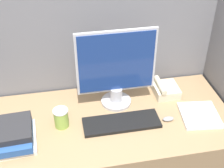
# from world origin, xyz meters

# --- Properties ---
(cubicle_panel_rear) EXTENTS (1.97, 0.04, 1.41)m
(cubicle_panel_rear) POSITION_xyz_m (0.00, 0.75, 0.71)
(cubicle_panel_rear) COLOR slate
(cubicle_panel_rear) RESTS_ON ground_plane
(desk) EXTENTS (1.57, 0.71, 0.76)m
(desk) POSITION_xyz_m (0.00, 0.35, 0.38)
(desk) COLOR #937551
(desk) RESTS_ON ground_plane
(monitor) EXTENTS (0.49, 0.19, 0.51)m
(monitor) POSITION_xyz_m (0.10, 0.51, 1.01)
(monitor) COLOR #B7B7BC
(monitor) RESTS_ON desk
(keyboard) EXTENTS (0.46, 0.16, 0.02)m
(keyboard) POSITION_xyz_m (0.09, 0.30, 0.77)
(keyboard) COLOR black
(keyboard) RESTS_ON desk
(mouse) EXTENTS (0.07, 0.04, 0.02)m
(mouse) POSITION_xyz_m (0.38, 0.28, 0.77)
(mouse) COLOR gray
(mouse) RESTS_ON desk
(coffee_cup) EXTENTS (0.09, 0.09, 0.12)m
(coffee_cup) POSITION_xyz_m (-0.26, 0.35, 0.82)
(coffee_cup) COLOR #8CB247
(coffee_cup) RESTS_ON desk
(book_stack) EXTENTS (0.26, 0.28, 0.11)m
(book_stack) POSITION_xyz_m (-0.53, 0.28, 0.81)
(book_stack) COLOR silver
(book_stack) RESTS_ON desk
(desk_telephone) EXTENTS (0.16, 0.18, 0.10)m
(desk_telephone) POSITION_xyz_m (0.44, 0.54, 0.80)
(desk_telephone) COLOR beige
(desk_telephone) RESTS_ON desk
(paper_pile) EXTENTS (0.25, 0.26, 0.02)m
(paper_pile) POSITION_xyz_m (0.58, 0.28, 0.77)
(paper_pile) COLOR white
(paper_pile) RESTS_ON desk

